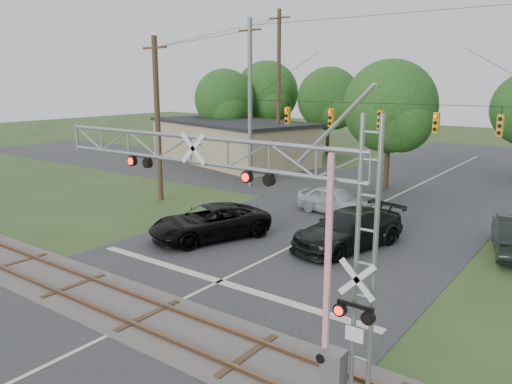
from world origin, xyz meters
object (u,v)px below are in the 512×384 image
Objects in this scene: commercial_building at (231,141)px; sedan_silver at (335,200)px; traffic_signal_span at (396,112)px; car_dark at (348,229)px; pickup_black at (210,222)px; crossing_gantry at (249,213)px.

sedan_silver is at bearing -17.94° from commercial_building.
traffic_signal_span is 3.27× the size of car_dark.
commercial_building is (-14.13, 18.96, 1.11)m from pickup_black.
car_dark is at bearing 102.31° from crossing_gantry.
sedan_silver is (2.63, 7.65, -0.04)m from pickup_black.
crossing_gantry reaches higher than sedan_silver.
sedan_silver is 20.26m from commercial_building.
crossing_gantry is 16.64m from sedan_silver.
commercial_building is (-20.05, 16.26, 1.06)m from car_dark.
sedan_silver is (-3.28, 4.95, -0.09)m from car_dark.
pickup_black is at bearing 168.11° from sedan_silver.
car_dark reaches higher than sedan_silver.
crossing_gantry is at bearing -79.51° from traffic_signal_span.
crossing_gantry is 18.73m from traffic_signal_span.
traffic_signal_span is at bearing -28.03° from sedan_silver.
crossing_gantry is at bearing -62.97° from car_dark.
pickup_black is 1.29× the size of sedan_silver.
crossing_gantry is 1.79× the size of car_dark.
commercial_building reaches higher than car_dark.
car_dark is (5.92, 2.71, 0.05)m from pickup_black.
car_dark is at bearing -81.90° from traffic_signal_span.
sedan_silver is (-5.54, 15.31, -3.43)m from crossing_gantry.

